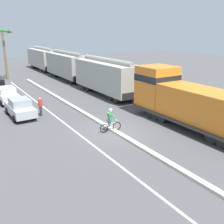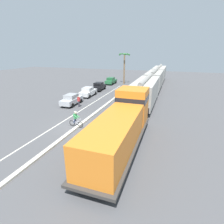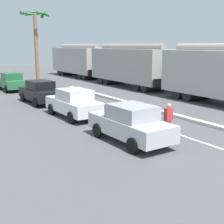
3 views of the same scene
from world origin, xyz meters
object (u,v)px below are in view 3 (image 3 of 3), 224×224
at_px(parked_car_silver, 130,123).
at_px(pedestrian_by_cars, 168,121).
at_px(parked_car_green, 12,81).
at_px(parked_car_white, 74,103).
at_px(hopper_car_middle, 130,66).
at_px(hopper_car_trailing, 78,61).
at_px(palm_tree_near, 35,30).
at_px(parked_car_black, 40,92).

xyz_separation_m(parked_car_silver, pedestrian_by_cars, (1.56, -0.62, 0.03)).
bearing_deg(parked_car_green, pedestrian_by_cars, -84.58).
bearing_deg(parked_car_white, hopper_car_middle, 41.59).
relative_size(hopper_car_middle, parked_car_silver, 2.50).
height_order(hopper_car_trailing, palm_tree_near, palm_tree_near).
bearing_deg(hopper_car_trailing, pedestrian_by_cars, -108.11).
distance_m(hopper_car_middle, parked_car_green, 11.28).
xyz_separation_m(hopper_car_middle, parked_car_white, (-10.43, -9.26, -1.26)).
height_order(hopper_car_middle, parked_car_green, hopper_car_middle).
height_order(parked_car_white, parked_car_green, same).
distance_m(hopper_car_trailing, parked_car_green, 13.42).
height_order(parked_car_black, parked_car_green, same).
relative_size(hopper_car_middle, palm_tree_near, 1.43).
height_order(palm_tree_near, pedestrian_by_cars, palm_tree_near).
distance_m(hopper_car_middle, parked_car_white, 14.01).
height_order(parked_car_silver, pedestrian_by_cars, same).
bearing_deg(hopper_car_middle, parked_car_green, 161.72).
bearing_deg(parked_car_silver, palm_tree_near, 82.28).
height_order(parked_car_silver, parked_car_white, same).
bearing_deg(parked_car_silver, hopper_car_middle, 54.93).
bearing_deg(hopper_car_middle, parked_car_white, -138.41).
height_order(hopper_car_trailing, parked_car_green, hopper_car_trailing).
xyz_separation_m(hopper_car_trailing, parked_car_black, (-10.61, -15.62, -1.26)).
height_order(parked_car_green, palm_tree_near, palm_tree_near).
bearing_deg(parked_car_black, parked_car_silver, -88.91).
xyz_separation_m(hopper_car_middle, parked_car_green, (-10.64, 3.52, -1.26)).
distance_m(hopper_car_middle, parked_car_black, 11.42).
bearing_deg(pedestrian_by_cars, hopper_car_trailing, 71.89).
relative_size(hopper_car_middle, hopper_car_trailing, 1.00).
distance_m(hopper_car_trailing, pedestrian_by_cars, 28.48).
height_order(parked_car_black, palm_tree_near, palm_tree_near).
bearing_deg(hopper_car_trailing, palm_tree_near, -138.97).
relative_size(parked_car_white, parked_car_green, 1.01).
relative_size(hopper_car_trailing, palm_tree_near, 1.43).
relative_size(hopper_car_middle, parked_car_green, 2.52).
relative_size(hopper_car_middle, parked_car_white, 2.49).
xyz_separation_m(hopper_car_middle, parked_car_black, (-10.61, -4.02, -1.26)).
bearing_deg(parked_car_white, parked_car_green, 90.94).
distance_m(palm_tree_near, pedestrian_by_cars, 20.85).
bearing_deg(parked_car_green, parked_car_silver, -89.26).
relative_size(parked_car_green, palm_tree_near, 0.57).
relative_size(palm_tree_near, pedestrian_by_cars, 4.56).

